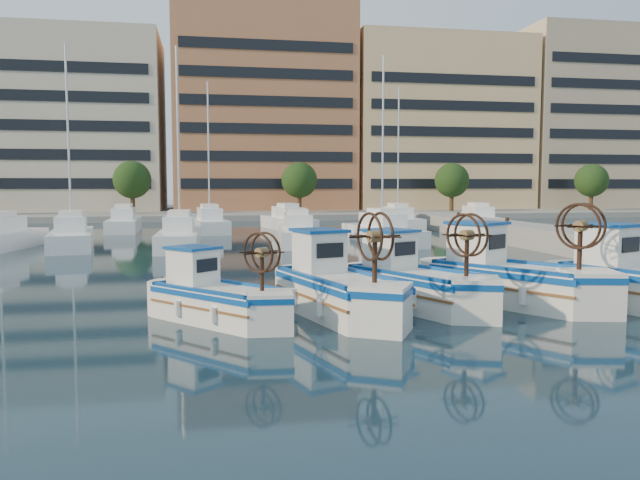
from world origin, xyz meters
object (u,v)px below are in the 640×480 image
(fishing_boat_a, at_px, (216,296))
(fishing_boat_d, at_px, (509,276))
(fishing_boat_c, at_px, (414,281))
(fishing_boat_b, at_px, (337,286))

(fishing_boat_a, bearing_deg, fishing_boat_d, -35.10)
(fishing_boat_a, relative_size, fishing_boat_c, 0.82)
(fishing_boat_a, height_order, fishing_boat_b, fishing_boat_b)
(fishing_boat_b, relative_size, fishing_boat_c, 1.03)
(fishing_boat_c, distance_m, fishing_boat_d, 3.00)
(fishing_boat_a, xyz_separation_m, fishing_boat_d, (8.74, 0.89, 0.18))
(fishing_boat_a, height_order, fishing_boat_d, fishing_boat_d)
(fishing_boat_a, distance_m, fishing_boat_d, 8.79)
(fishing_boat_a, distance_m, fishing_boat_b, 3.30)
(fishing_boat_a, relative_size, fishing_boat_d, 0.76)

